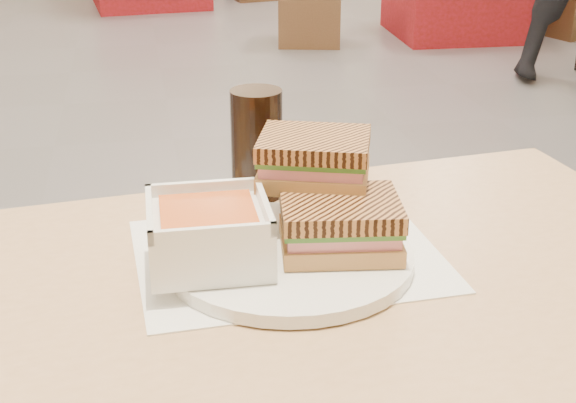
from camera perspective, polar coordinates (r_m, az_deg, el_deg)
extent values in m
cube|color=tan|center=(0.78, -7.52, -10.18)|extent=(1.27, 0.83, 0.03)
cylinder|color=tan|center=(1.40, 14.24, -12.52)|extent=(0.06, 0.06, 0.72)
cube|color=white|center=(0.90, -0.01, -3.73)|extent=(0.34, 0.27, 0.00)
cylinder|color=white|center=(0.88, 0.10, -3.89)|extent=(0.27, 0.27, 0.01)
cube|color=white|center=(0.85, -5.51, -2.56)|extent=(0.12, 0.12, 0.05)
cube|color=#D25626|center=(0.84, -5.59, -0.79)|extent=(0.10, 0.10, 0.01)
cube|color=white|center=(0.84, -1.63, -0.26)|extent=(0.01, 0.12, 0.01)
cube|color=white|center=(0.83, -9.60, -0.81)|extent=(0.01, 0.12, 0.01)
cube|color=white|center=(0.89, -5.91, 0.97)|extent=(0.12, 0.01, 0.01)
cube|color=white|center=(0.78, -5.25, -2.25)|extent=(0.12, 0.01, 0.01)
cube|color=#AA7948|center=(0.88, 3.60, -2.68)|extent=(0.14, 0.12, 0.02)
cube|color=#D17E82|center=(0.87, 3.63, -1.76)|extent=(0.13, 0.11, 0.01)
cube|color=#386B23|center=(0.87, 3.64, -1.20)|extent=(0.13, 0.11, 0.01)
cube|color=#A16935|center=(0.86, 3.66, -0.45)|extent=(0.14, 0.12, 0.02)
cube|color=#AA7948|center=(0.92, 1.82, 1.93)|extent=(0.15, 0.13, 0.02)
cube|color=#D17E82|center=(0.91, 1.83, 2.81)|extent=(0.14, 0.12, 0.01)
cube|color=#386B23|center=(0.91, 1.84, 3.34)|extent=(0.14, 0.13, 0.01)
cube|color=#A16935|center=(0.91, 1.85, 4.05)|extent=(0.15, 0.13, 0.02)
cylinder|color=black|center=(1.03, -2.19, 4.02)|extent=(0.06, 0.06, 0.14)
cube|color=brown|center=(5.34, 1.54, 13.21)|extent=(0.46, 0.46, 0.43)
cube|color=brown|center=(5.94, 19.18, 13.11)|extent=(0.52, 0.52, 0.46)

